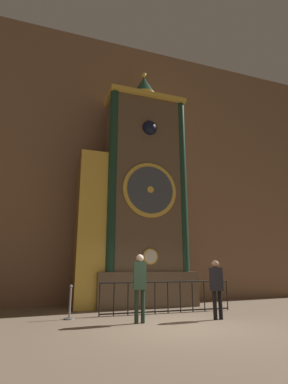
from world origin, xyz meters
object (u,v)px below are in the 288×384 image
Objects in this scene: visitor_near at (140,281)px; stanchion_post at (70,308)px; clock_tower at (137,197)px; visitor_far at (216,283)px.

stanchion_post is (-1.69, 1.23, -0.77)m from visitor_near.
clock_tower reaches higher than visitor_far.
clock_tower is 5.72× the size of visitor_near.
visitor_far is 1.73× the size of stanchion_post.
clock_tower is 4.68m from visitor_near.
visitor_near reaches higher than visitor_far.
clock_tower is 4.94m from visitor_far.
visitor_far is at bearing -69.52° from clock_tower.
visitor_near is 1.89× the size of stanchion_post.
clock_tower is at bearing 123.90° from visitor_far.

